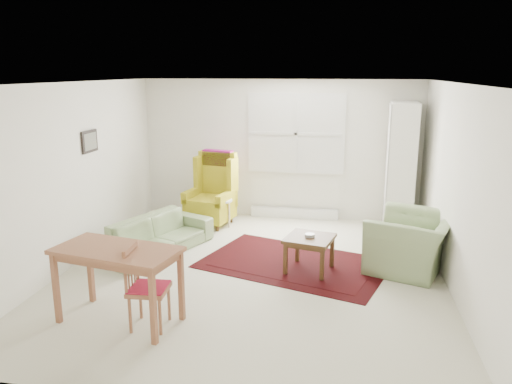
% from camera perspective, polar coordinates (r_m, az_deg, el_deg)
% --- Properties ---
extents(room, '(5.04, 5.54, 2.51)m').
position_cam_1_polar(room, '(6.60, 0.03, 1.55)').
color(room, beige).
rests_on(room, ground).
extents(rug, '(2.87, 2.29, 0.02)m').
position_cam_1_polar(rug, '(7.10, 4.38, -8.09)').
color(rug, black).
rests_on(rug, ground).
extents(sofa, '(1.36, 1.94, 0.73)m').
position_cam_1_polar(sofa, '(7.57, -11.22, -4.10)').
color(sofa, gray).
rests_on(sofa, ground).
extents(armchair, '(1.37, 1.45, 0.91)m').
position_cam_1_polar(armchair, '(7.08, 17.38, -4.95)').
color(armchair, gray).
rests_on(armchair, ground).
extents(wingback_chair, '(0.89, 0.92, 1.28)m').
position_cam_1_polar(wingback_chair, '(8.68, -5.30, 0.31)').
color(wingback_chair, gold).
rests_on(wingback_chair, ground).
extents(coffee_table, '(0.72, 0.72, 0.49)m').
position_cam_1_polar(coffee_table, '(6.81, 6.10, -7.03)').
color(coffee_table, '#472D16').
rests_on(coffee_table, ground).
extents(stool, '(0.41, 0.41, 0.50)m').
position_cam_1_polar(stool, '(8.63, -3.96, -2.42)').
color(stool, white).
rests_on(stool, ground).
extents(cabinet, '(0.49, 0.88, 2.15)m').
position_cam_1_polar(cabinet, '(8.68, 16.22, 2.75)').
color(cabinet, white).
rests_on(cabinet, ground).
extents(desk, '(1.42, 0.90, 0.83)m').
position_cam_1_polar(desk, '(5.61, -15.40, -10.23)').
color(desk, '#90593A').
rests_on(desk, ground).
extents(desk_chair, '(0.41, 0.41, 0.90)m').
position_cam_1_polar(desk_chair, '(5.41, -12.16, -10.57)').
color(desk_chair, '#90593A').
rests_on(desk_chair, ground).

